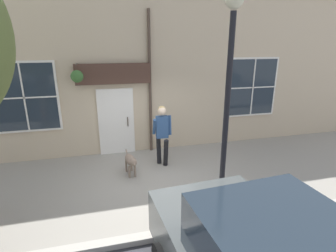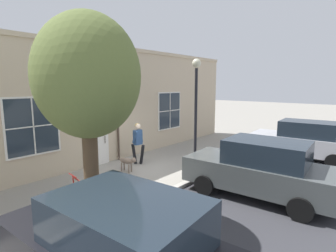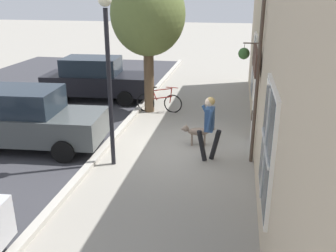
# 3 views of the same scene
# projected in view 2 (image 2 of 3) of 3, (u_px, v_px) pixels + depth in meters

# --- Properties ---
(ground_plane) EXTENTS (90.00, 90.00, 0.00)m
(ground_plane) POSITION_uv_depth(u_px,v_px,m) (145.00, 172.00, 10.14)
(ground_plane) COLOR gray
(curb_and_road) EXTENTS (10.10, 28.00, 0.12)m
(curb_and_road) POSITION_uv_depth(u_px,v_px,m) (314.00, 222.00, 6.39)
(curb_and_road) COLOR #B2ADA3
(curb_and_road) RESTS_ON ground_plane
(storefront_facade) EXTENTS (0.95, 18.00, 5.00)m
(storefront_facade) POSITION_uv_depth(u_px,v_px,m) (106.00, 105.00, 11.25)
(storefront_facade) COLOR #C6B293
(storefront_facade) RESTS_ON ground_plane
(pedestrian_walking) EXTENTS (0.66, 0.57, 1.76)m
(pedestrian_walking) POSITION_uv_depth(u_px,v_px,m) (138.00, 139.00, 11.02)
(pedestrian_walking) COLOR black
(pedestrian_walking) RESTS_ON ground_plane
(dog_on_leash) EXTENTS (1.03, 0.32, 0.63)m
(dog_on_leash) POSITION_uv_depth(u_px,v_px,m) (128.00, 161.00, 10.12)
(dog_on_leash) COLOR #7F6B5B
(dog_on_leash) RESTS_ON ground_plane
(street_tree_by_curb) EXTENTS (2.64, 2.37, 4.99)m
(street_tree_by_curb) POSITION_uv_depth(u_px,v_px,m) (89.00, 82.00, 6.07)
(street_tree_by_curb) COLOR brown
(street_tree_by_curb) RESTS_ON ground_plane
(leaning_bicycle) EXTENTS (1.74, 0.17, 1.00)m
(leaning_bicycle) POSITION_uv_depth(u_px,v_px,m) (84.00, 200.00, 6.78)
(leaning_bicycle) COLOR black
(leaning_bicycle) RESTS_ON ground_plane
(parked_car_nearest_curb) EXTENTS (4.41, 2.16, 1.75)m
(parked_car_nearest_curb) POSITION_uv_depth(u_px,v_px,m) (119.00, 251.00, 3.92)
(parked_car_nearest_curb) COLOR black
(parked_car_nearest_curb) RESTS_ON ground_plane
(parked_car_mid_block) EXTENTS (4.41, 2.16, 1.75)m
(parked_car_mid_block) POSITION_uv_depth(u_px,v_px,m) (260.00, 168.00, 7.78)
(parked_car_mid_block) COLOR #474C4C
(parked_car_mid_block) RESTS_ON ground_plane
(parked_car_far_end) EXTENTS (4.41, 2.16, 1.75)m
(parked_car_far_end) POSITION_uv_depth(u_px,v_px,m) (303.00, 140.00, 11.77)
(parked_car_far_end) COLOR #B7B7BC
(parked_car_far_end) RESTS_ON ground_plane
(street_lamp) EXTENTS (0.32, 0.32, 4.28)m
(street_lamp) POSITION_uv_depth(u_px,v_px,m) (196.00, 98.00, 9.73)
(street_lamp) COLOR black
(street_lamp) RESTS_ON ground_plane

